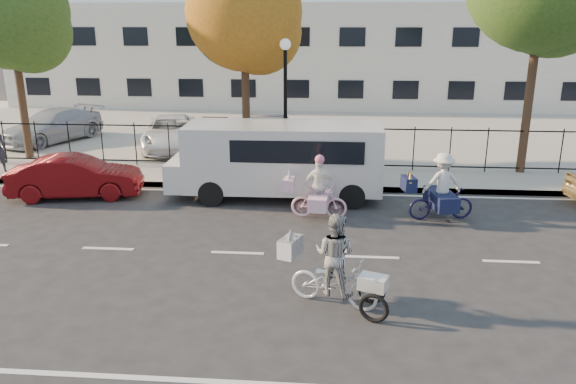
# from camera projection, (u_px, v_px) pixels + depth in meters

# --- Properties ---
(ground) EXTENTS (120.00, 120.00, 0.00)m
(ground) POSITION_uv_depth(u_px,v_px,m) (238.00, 253.00, 12.62)
(ground) COLOR #333334
(road_markings) EXTENTS (60.00, 9.52, 0.01)m
(road_markings) POSITION_uv_depth(u_px,v_px,m) (238.00, 253.00, 12.62)
(road_markings) COLOR silver
(road_markings) RESTS_ON ground
(curb) EXTENTS (60.00, 0.10, 0.15)m
(curb) POSITION_uv_depth(u_px,v_px,m) (265.00, 187.00, 17.41)
(curb) COLOR #A8A399
(curb) RESTS_ON ground
(sidewalk) EXTENTS (60.00, 2.20, 0.15)m
(sidewalk) POSITION_uv_depth(u_px,v_px,m) (268.00, 178.00, 18.41)
(sidewalk) COLOR #A8A399
(sidewalk) RESTS_ON ground
(parking_lot) EXTENTS (60.00, 15.60, 0.15)m
(parking_lot) POSITION_uv_depth(u_px,v_px,m) (290.00, 129.00, 26.90)
(parking_lot) COLOR #A8A399
(parking_lot) RESTS_ON ground
(iron_fence) EXTENTS (58.00, 0.06, 1.50)m
(iron_fence) POSITION_uv_depth(u_px,v_px,m) (272.00, 146.00, 19.22)
(iron_fence) COLOR black
(iron_fence) RESTS_ON sidewalk
(building) EXTENTS (34.00, 10.00, 6.00)m
(building) POSITION_uv_depth(u_px,v_px,m) (302.00, 54.00, 35.58)
(building) COLOR silver
(building) RESTS_ON ground
(lamppost) EXTENTS (0.36, 0.36, 4.33)m
(lamppost) POSITION_uv_depth(u_px,v_px,m) (285.00, 82.00, 18.16)
(lamppost) COLOR black
(lamppost) RESTS_ON sidewalk
(street_sign) EXTENTS (0.85, 0.06, 1.80)m
(street_sign) POSITION_uv_depth(u_px,v_px,m) (216.00, 133.00, 18.83)
(street_sign) COLOR black
(street_sign) RESTS_ON sidewalk
(zebra_trike) EXTENTS (2.03, 1.36, 1.76)m
(zebra_trike) POSITION_uv_depth(u_px,v_px,m) (335.00, 270.00, 10.14)
(zebra_trike) COLOR white
(zebra_trike) RESTS_ON ground
(unicorn_bike) EXTENTS (1.71, 1.20, 1.72)m
(unicorn_bike) POSITION_uv_depth(u_px,v_px,m) (318.00, 195.00, 14.71)
(unicorn_bike) COLOR #FFC2D6
(unicorn_bike) RESTS_ON ground
(bull_bike) EXTENTS (1.97, 1.37, 1.78)m
(bull_bike) POSITION_uv_depth(u_px,v_px,m) (441.00, 193.00, 14.60)
(bull_bike) COLOR black
(bull_bike) RESTS_ON ground
(white_van) EXTENTS (6.14, 2.15, 2.18)m
(white_van) POSITION_uv_depth(u_px,v_px,m) (280.00, 158.00, 16.30)
(white_van) COLOR silver
(white_van) RESTS_ON ground
(red_sedan) EXTENTS (3.93, 1.99, 1.24)m
(red_sedan) POSITION_uv_depth(u_px,v_px,m) (76.00, 177.00, 16.48)
(red_sedan) COLOR #610B0D
(red_sedan) RESTS_ON ground
(lot_car_a) EXTENTS (3.42, 4.95, 1.33)m
(lot_car_a) POSITION_uv_depth(u_px,v_px,m) (52.00, 126.00, 23.45)
(lot_car_a) COLOR #B3B7BC
(lot_car_a) RESTS_ON parking_lot
(lot_car_b) EXTENTS (3.17, 4.99, 1.28)m
(lot_car_b) POSITION_uv_depth(u_px,v_px,m) (172.00, 133.00, 22.12)
(lot_car_b) COLOR white
(lot_car_b) RESTS_ON parking_lot
(lot_car_c) EXTENTS (1.83, 4.20, 1.34)m
(lot_car_c) POSITION_uv_depth(u_px,v_px,m) (264.00, 134.00, 21.65)
(lot_car_c) COLOR #505258
(lot_car_c) RESTS_ON parking_lot
(tree_west) EXTENTS (4.00, 4.00, 7.33)m
(tree_west) POSITION_uv_depth(u_px,v_px,m) (16.00, 17.00, 19.54)
(tree_west) COLOR #442D1D
(tree_west) RESTS_ON ground
(tree_mid) EXTENTS (3.97, 3.97, 7.28)m
(tree_mid) POSITION_uv_depth(u_px,v_px,m) (248.00, 18.00, 19.08)
(tree_mid) COLOR #442D1D
(tree_mid) RESTS_ON ground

